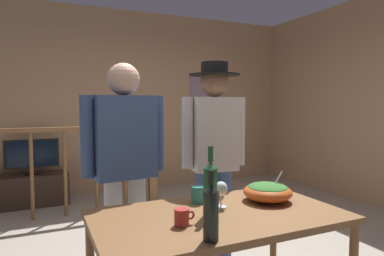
% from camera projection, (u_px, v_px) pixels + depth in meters
% --- Properties ---
extents(back_wall, '(5.91, 0.10, 2.81)m').
position_uv_depth(back_wall, '(118.00, 101.00, 5.32)').
color(back_wall, tan).
rests_on(back_wall, ground_plane).
extents(side_wall_right, '(0.10, 4.09, 2.81)m').
position_uv_depth(side_wall_right, '(355.00, 101.00, 4.80)').
color(side_wall_right, tan).
rests_on(side_wall_right, ground_plane).
extents(framed_picture, '(0.49, 0.03, 0.42)m').
position_uv_depth(framed_picture, '(203.00, 89.00, 5.85)').
color(framed_picture, gray).
extents(stair_railing, '(3.04, 0.10, 1.14)m').
position_uv_depth(stair_railing, '(69.00, 161.00, 4.13)').
color(stair_railing, brown).
rests_on(stair_railing, ground_plane).
extents(tv_console, '(0.90, 0.40, 0.42)m').
position_uv_depth(tv_console, '(33.00, 190.00, 4.58)').
color(tv_console, '#38281E').
rests_on(tv_console, ground_plane).
extents(flat_screen_tv, '(0.67, 0.12, 0.48)m').
position_uv_depth(flat_screen_tv, '(32.00, 154.00, 4.51)').
color(flat_screen_tv, black).
rests_on(flat_screen_tv, tv_console).
extents(serving_table, '(1.42, 0.79, 0.75)m').
position_uv_depth(serving_table, '(219.00, 225.00, 1.95)').
color(serving_table, brown).
rests_on(serving_table, ground_plane).
extents(salad_bowl, '(0.31, 0.31, 0.19)m').
position_uv_depth(salad_bowl, '(268.00, 191.00, 2.19)').
color(salad_bowl, '#DB5B23').
rests_on(salad_bowl, serving_table).
extents(wine_glass, '(0.08, 0.08, 0.16)m').
position_uv_depth(wine_glass, '(221.00, 190.00, 2.05)').
color(wine_glass, silver).
rests_on(wine_glass, serving_table).
extents(wine_bottle_dark, '(0.07, 0.07, 0.33)m').
position_uv_depth(wine_bottle_dark, '(211.00, 211.00, 1.55)').
color(wine_bottle_dark, black).
rests_on(wine_bottle_dark, serving_table).
extents(wine_bottle_green, '(0.08, 0.08, 0.39)m').
position_uv_depth(wine_bottle_green, '(210.00, 188.00, 1.89)').
color(wine_bottle_green, '#1E5628').
rests_on(wine_bottle_green, serving_table).
extents(mug_red, '(0.11, 0.08, 0.09)m').
position_uv_depth(mug_red, '(182.00, 217.00, 1.75)').
color(mug_red, '#B7332D').
rests_on(mug_red, serving_table).
extents(mug_teal, '(0.12, 0.08, 0.10)m').
position_uv_depth(mug_teal, '(198.00, 195.00, 2.15)').
color(mug_teal, teal).
rests_on(mug_teal, serving_table).
extents(person_standing_left, '(0.62, 0.26, 1.66)m').
position_uv_depth(person_standing_left, '(125.00, 156.00, 2.45)').
color(person_standing_left, beige).
rests_on(person_standing_left, ground_plane).
extents(person_standing_right, '(0.54, 0.41, 1.70)m').
position_uv_depth(person_standing_right, '(214.00, 148.00, 2.76)').
color(person_standing_right, '#3D5684').
rests_on(person_standing_right, ground_plane).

